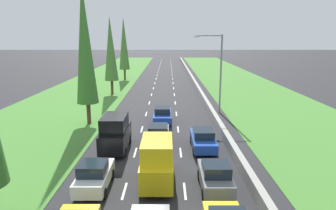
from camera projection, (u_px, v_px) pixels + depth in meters
ground_plane at (166, 81)px, 61.49m from camera, size 300.00×300.00×0.00m
grass_verge_left at (103, 81)px, 61.54m from camera, size 14.00×140.00×0.04m
grass_verge_right at (237, 81)px, 61.42m from camera, size 14.00×140.00×0.04m
median_barrier at (194, 79)px, 61.37m from camera, size 0.44×120.00×0.85m
lane_markings at (166, 81)px, 61.49m from camera, size 3.64×116.00×0.01m
yellow_van_centre_lane at (159, 161)px, 18.36m from camera, size 1.96×4.90×2.82m
grey_sedan_centre_lane at (160, 135)px, 25.15m from camera, size 1.82×4.50×1.64m
grey_hatchback_right_lane at (216, 176)px, 17.55m from camera, size 1.74×3.90×1.72m
white_hatchback_left_lane at (96, 175)px, 17.68m from camera, size 1.74×3.90×1.72m
blue_sedan_right_lane at (204, 139)px, 24.02m from camera, size 1.82×4.50×1.64m
blue_sedan_centre_lane at (164, 115)px, 31.53m from camera, size 1.82×4.50×1.64m
black_van_left_lane at (117, 133)px, 23.77m from camera, size 1.96×4.90×2.82m
poplar_tree_second at (86, 44)px, 29.50m from camera, size 2.15×2.15×14.02m
poplar_tree_third at (112, 49)px, 45.67m from camera, size 2.09×2.09×11.72m
poplar_tree_fourth at (125, 44)px, 61.33m from camera, size 2.11×2.11×12.55m
street_light_mast at (219, 68)px, 34.65m from camera, size 3.20×0.28×9.00m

